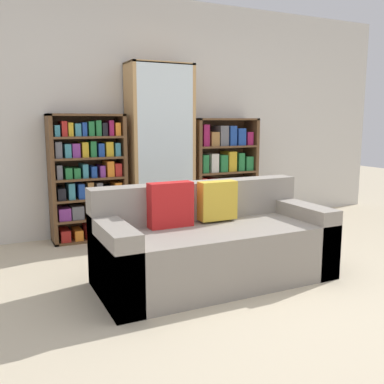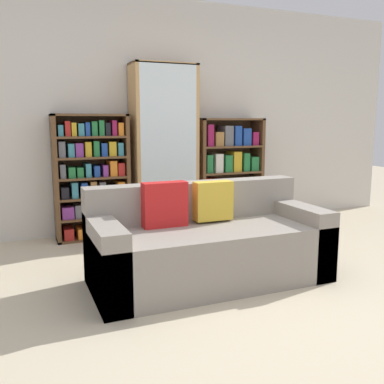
# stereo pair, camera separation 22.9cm
# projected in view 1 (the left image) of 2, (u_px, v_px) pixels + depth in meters

# --- Properties ---
(ground_plane) EXTENTS (16.00, 16.00, 0.00)m
(ground_plane) POSITION_uv_depth(u_px,v_px,m) (280.00, 300.00, 3.13)
(ground_plane) COLOR beige
(wall_back) EXTENTS (6.71, 0.06, 2.70)m
(wall_back) POSITION_uv_depth(u_px,v_px,m) (157.00, 116.00, 5.09)
(wall_back) COLOR beige
(wall_back) RESTS_ON ground
(couch) EXTENTS (1.89, 0.82, 0.82)m
(couch) POSITION_uv_depth(u_px,v_px,m) (213.00, 245.00, 3.49)
(couch) COLOR gray
(couch) RESTS_ON ground
(bookshelf_left) EXTENTS (0.80, 0.32, 1.37)m
(bookshelf_left) POSITION_uv_depth(u_px,v_px,m) (88.00, 179.00, 4.65)
(bookshelf_left) COLOR brown
(bookshelf_left) RESTS_ON ground
(display_cabinet) EXTENTS (0.74, 0.36, 1.94)m
(display_cabinet) POSITION_uv_depth(u_px,v_px,m) (160.00, 151.00, 4.94)
(display_cabinet) COLOR tan
(display_cabinet) RESTS_ON ground
(bookshelf_right) EXTENTS (0.84, 0.32, 1.33)m
(bookshelf_right) POSITION_uv_depth(u_px,v_px,m) (223.00, 173.00, 5.37)
(bookshelf_right) COLOR brown
(bookshelf_right) RESTS_ON ground
(wine_bottle) EXTENTS (0.08, 0.08, 0.33)m
(wine_bottle) POSITION_uv_depth(u_px,v_px,m) (211.00, 225.00, 4.82)
(wine_bottle) COLOR black
(wine_bottle) RESTS_ON ground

